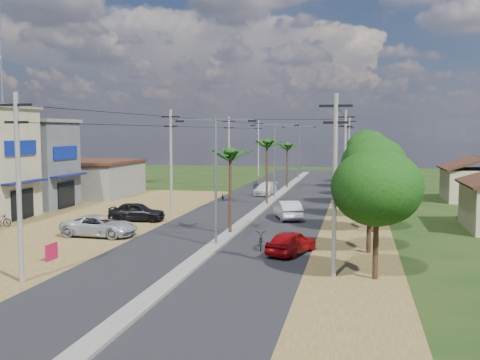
{
  "coord_description": "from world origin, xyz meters",
  "views": [
    {
      "loc": [
        8.56,
        -33.5,
        7.19
      ],
      "look_at": [
        -1.29,
        13.49,
        3.0
      ],
      "focal_mm": 42.0,
      "sensor_mm": 36.0,
      "label": 1
    }
  ],
  "objects_px": {
    "moto_rider_east": "(260,242)",
    "car_white_far": "(266,189)",
    "car_parked_dark": "(137,212)",
    "roadside_sign": "(52,252)",
    "car_red_near": "(291,243)",
    "car_parked_silver": "(100,226)",
    "car_silver_mid": "(287,210)"
  },
  "relations": [
    {
      "from": "car_parked_dark",
      "to": "roadside_sign",
      "type": "distance_m",
      "value": 13.77
    },
    {
      "from": "car_red_near",
      "to": "car_parked_silver",
      "type": "xyz_separation_m",
      "value": [
        -13.41,
        2.84,
        0.02
      ]
    },
    {
      "from": "moto_rider_east",
      "to": "car_white_far",
      "type": "bearing_deg",
      "value": -90.21
    },
    {
      "from": "car_parked_dark",
      "to": "car_silver_mid",
      "type": "bearing_deg",
      "value": -78.46
    },
    {
      "from": "car_red_near",
      "to": "moto_rider_east",
      "type": "height_order",
      "value": "car_red_near"
    },
    {
      "from": "roadside_sign",
      "to": "car_parked_dark",
      "type": "bearing_deg",
      "value": 94.03
    },
    {
      "from": "car_silver_mid",
      "to": "car_parked_dark",
      "type": "bearing_deg",
      "value": -1.89
    },
    {
      "from": "car_silver_mid",
      "to": "car_parked_dark",
      "type": "xyz_separation_m",
      "value": [
        -11.63,
        -3.48,
        -0.01
      ]
    },
    {
      "from": "car_white_far",
      "to": "roadside_sign",
      "type": "height_order",
      "value": "car_white_far"
    },
    {
      "from": "car_parked_silver",
      "to": "car_parked_dark",
      "type": "relative_size",
      "value": 1.16
    },
    {
      "from": "car_parked_silver",
      "to": "moto_rider_east",
      "type": "bearing_deg",
      "value": -96.53
    },
    {
      "from": "car_red_near",
      "to": "roadside_sign",
      "type": "relative_size",
      "value": 3.55
    },
    {
      "from": "car_white_far",
      "to": "moto_rider_east",
      "type": "relative_size",
      "value": 2.43
    },
    {
      "from": "car_silver_mid",
      "to": "moto_rider_east",
      "type": "distance_m",
      "value": 11.98
    },
    {
      "from": "car_parked_silver",
      "to": "car_parked_dark",
      "type": "bearing_deg",
      "value": 2.84
    },
    {
      "from": "car_silver_mid",
      "to": "roadside_sign",
      "type": "relative_size",
      "value": 4.03
    },
    {
      "from": "car_white_far",
      "to": "car_red_near",
      "type": "bearing_deg",
      "value": -71.63
    },
    {
      "from": "car_silver_mid",
      "to": "car_parked_silver",
      "type": "distance_m",
      "value": 15.4
    },
    {
      "from": "car_parked_dark",
      "to": "car_parked_silver",
      "type": "bearing_deg",
      "value": 175.05
    },
    {
      "from": "car_white_far",
      "to": "moto_rider_east",
      "type": "height_order",
      "value": "car_white_far"
    },
    {
      "from": "car_parked_silver",
      "to": "car_silver_mid",
      "type": "bearing_deg",
      "value": -46.24
    },
    {
      "from": "car_white_far",
      "to": "car_parked_dark",
      "type": "xyz_separation_m",
      "value": [
        -7.07,
        -20.46,
        0.09
      ]
    },
    {
      "from": "moto_rider_east",
      "to": "car_parked_dark",
      "type": "bearing_deg",
      "value": -45.38
    },
    {
      "from": "car_red_near",
      "to": "roadside_sign",
      "type": "height_order",
      "value": "car_red_near"
    },
    {
      "from": "car_silver_mid",
      "to": "roadside_sign",
      "type": "distance_m",
      "value": 20.48
    },
    {
      "from": "car_parked_dark",
      "to": "car_red_near",
      "type": "bearing_deg",
      "value": -130.35
    },
    {
      "from": "car_red_near",
      "to": "roadside_sign",
      "type": "bearing_deg",
      "value": 37.85
    },
    {
      "from": "car_parked_silver",
      "to": "roadside_sign",
      "type": "distance_m",
      "value": 7.13
    },
    {
      "from": "car_parked_silver",
      "to": "car_red_near",
      "type": "bearing_deg",
      "value": -99.3
    },
    {
      "from": "car_red_near",
      "to": "car_parked_dark",
      "type": "height_order",
      "value": "car_parked_dark"
    },
    {
      "from": "car_red_near",
      "to": "roadside_sign",
      "type": "distance_m",
      "value": 13.56
    },
    {
      "from": "roadside_sign",
      "to": "car_silver_mid",
      "type": "bearing_deg",
      "value": 58.98
    }
  ]
}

